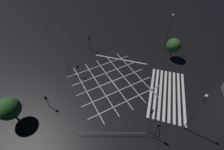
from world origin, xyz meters
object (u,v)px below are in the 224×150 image
object	(u,v)px
street_tree_near	(9,109)
traffic_light_median_north	(74,67)
street_lamp_east	(170,26)
traffic_light_nw_cross	(46,99)
traffic_light_sw_cross	(157,128)
street_lamp_west	(197,109)
traffic_light_sw_main	(151,117)
street_tree_far	(174,46)
traffic_light_ne_main	(89,40)

from	to	relation	value
street_tree_near	traffic_light_median_north	bearing A→B (deg)	-19.43
street_lamp_east	traffic_light_nw_cross	bearing A→B (deg)	141.89
traffic_light_sw_cross	street_lamp_west	size ratio (longest dim) A/B	0.48
street_lamp_east	street_lamp_west	distance (m)	22.52
street_lamp_east	street_lamp_west	world-z (taller)	street_lamp_east
traffic_light_sw_main	traffic_light_sw_cross	bearing A→B (deg)	-155.71
traffic_light_sw_cross	street_tree_far	world-z (taller)	street_tree_far
street_lamp_east	street_tree_near	bearing A→B (deg)	141.04
street_lamp_west	street_tree_far	world-z (taller)	street_lamp_west
street_lamp_west	street_lamp_east	bearing A→B (deg)	10.85
street_lamp_east	street_tree_far	xyz separation A→B (m)	(-3.10, -1.69, -3.22)
traffic_light_nw_cross	street_lamp_west	world-z (taller)	street_lamp_west
traffic_light_sw_cross	street_lamp_west	world-z (taller)	street_lamp_west
street_lamp_west	street_tree_near	bearing A→B (deg)	103.40
traffic_light_sw_main	street_tree_far	world-z (taller)	street_tree_far
street_tree_near	street_lamp_east	bearing A→B (deg)	-38.96
traffic_light_median_north	street_tree_far	bearing A→B (deg)	31.87
traffic_light_nw_cross	street_tree_far	size ratio (longest dim) A/B	0.63
traffic_light_ne_main	traffic_light_sw_cross	distance (m)	26.83
traffic_light_ne_main	street_lamp_east	world-z (taller)	street_lamp_east
traffic_light_sw_cross	traffic_light_nw_cross	bearing A→B (deg)	-0.99
street_lamp_east	street_lamp_west	size ratio (longest dim) A/B	1.10
street_lamp_east	street_tree_near	world-z (taller)	street_lamp_east
traffic_light_ne_main	street_tree_near	bearing A→B (deg)	-10.01
street_lamp_west	street_tree_near	xyz separation A→B (m)	(-6.52, 27.37, -2.08)
traffic_light_ne_main	street_tree_near	world-z (taller)	street_tree_near
traffic_light_ne_main	traffic_light_sw_cross	size ratio (longest dim) A/B	1.00
traffic_light_ne_main	street_tree_far	xyz separation A→B (m)	(2.52, -20.77, 0.62)
traffic_light_median_north	street_tree_near	world-z (taller)	street_tree_near
traffic_light_nw_cross	traffic_light_median_north	xyz separation A→B (m)	(9.01, -0.80, 0.10)
traffic_light_sw_main	traffic_light_sw_cross	size ratio (longest dim) A/B	0.81
traffic_light_nw_cross	traffic_light_median_north	distance (m)	9.04
traffic_light_nw_cross	street_lamp_east	distance (m)	31.72
traffic_light_sw_cross	traffic_light_ne_main	bearing A→B (deg)	-46.35
street_lamp_west	street_tree_far	bearing A→B (deg)	7.63
traffic_light_median_north	street_tree_far	world-z (taller)	street_tree_far
traffic_light_sw_main	traffic_light_sw_cross	world-z (taller)	traffic_light_sw_cross
traffic_light_sw_main	traffic_light_sw_cross	distance (m)	2.17
traffic_light_median_north	street_lamp_west	bearing A→B (deg)	-15.65
traffic_light_nw_cross	street_lamp_west	xyz separation A→B (m)	(2.61, -23.62, 3.31)
traffic_light_sw_main	street_lamp_east	xyz separation A→B (m)	(23.11, -1.42, 4.35)
street_lamp_east	street_tree_far	world-z (taller)	street_lamp_east
street_tree_far	traffic_light_nw_cross	bearing A→B (deg)	135.72
traffic_light_sw_main	street_lamp_west	bearing A→B (deg)	-79.76
traffic_light_ne_main	street_tree_near	size ratio (longest dim) A/B	0.79
traffic_light_median_north	traffic_light_nw_cross	bearing A→B (deg)	-95.09
traffic_light_sw_main	street_lamp_east	world-z (taller)	street_lamp_east
street_tree_near	street_tree_far	distance (m)	35.60
traffic_light_ne_main	street_lamp_west	size ratio (longest dim) A/B	0.48
traffic_light_sw_main	traffic_light_median_north	world-z (taller)	traffic_light_sw_main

